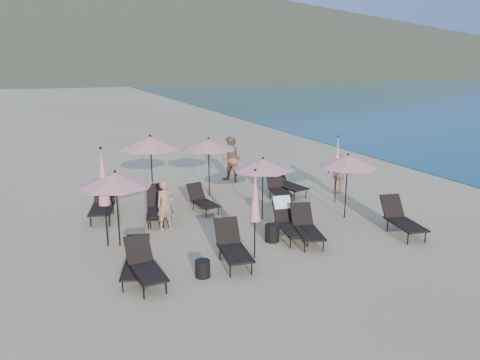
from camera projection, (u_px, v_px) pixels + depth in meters
name	position (u px, v px, depth m)	size (l,w,h in m)	color
ground	(289.00, 248.00, 12.96)	(800.00, 800.00, 0.00)	#D6BA8C
volcanic_headland	(152.00, 22.00, 301.47)	(690.00, 690.00, 55.00)	brown
lounger_0	(136.00, 262.00, 11.13)	(1.02, 1.61, 0.87)	black
lounger_1	(145.00, 265.00, 10.89)	(0.71, 1.66, 0.94)	black
lounger_2	(232.00, 246.00, 11.94)	(0.89, 1.79, 0.99)	black
lounger_3	(306.00, 227.00, 13.33)	(1.05, 1.76, 0.95)	black
lounger_4	(288.00, 220.00, 13.69)	(0.88, 1.77, 1.06)	black
lounger_5	(401.00, 218.00, 13.92)	(0.99, 1.86, 1.01)	black
lounger_6	(103.00, 203.00, 15.30)	(1.15, 1.95, 1.05)	black
lounger_7	(158.00, 205.00, 15.15)	(1.02, 1.87, 1.02)	black
lounger_8	(156.00, 210.00, 14.93)	(0.94, 1.57, 0.85)	black
lounger_9	(202.00, 200.00, 15.98)	(0.77, 1.55, 0.86)	black
lounger_10	(286.00, 182.00, 17.90)	(0.99, 1.91, 1.04)	black
lounger_11	(279.00, 188.00, 17.25)	(0.89, 1.69, 0.92)	black
umbrella_open_0	(115.00, 179.00, 12.62)	(2.03, 2.03, 2.19)	black
umbrella_open_1	(263.00, 164.00, 14.76)	(1.94, 1.94, 2.09)	black
umbrella_open_2	(348.00, 161.00, 14.92)	(2.01, 2.01, 2.16)	black
umbrella_open_3	(150.00, 143.00, 16.47)	(2.32, 2.32, 2.49)	black
umbrella_open_4	(209.00, 144.00, 17.35)	(2.09, 2.09, 2.25)	black
umbrella_closed_0	(255.00, 197.00, 11.90)	(0.28, 0.28, 2.42)	black
umbrella_closed_1	(337.00, 156.00, 16.56)	(0.29, 0.29, 2.47)	black
umbrella_closed_2	(103.00, 178.00, 12.62)	(0.33, 0.33, 2.83)	black
side_table_0	(203.00, 269.00, 11.23)	(0.37, 0.37, 0.42)	black
side_table_1	(272.00, 233.00, 13.38)	(0.42, 0.42, 0.49)	black
beachgoer_a	(166.00, 205.00, 14.21)	(0.56, 0.37, 1.54)	tan
beachgoer_b	(232.00, 159.00, 19.61)	(0.93, 0.73, 1.91)	#9A684F
beachgoer_c	(339.00, 175.00, 17.76)	(0.94, 0.39, 1.60)	tan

